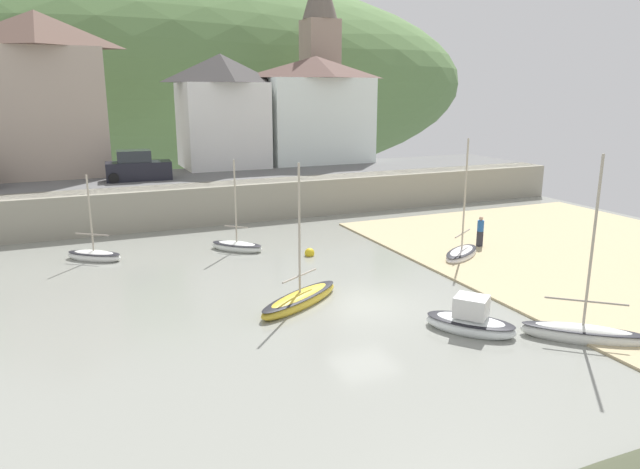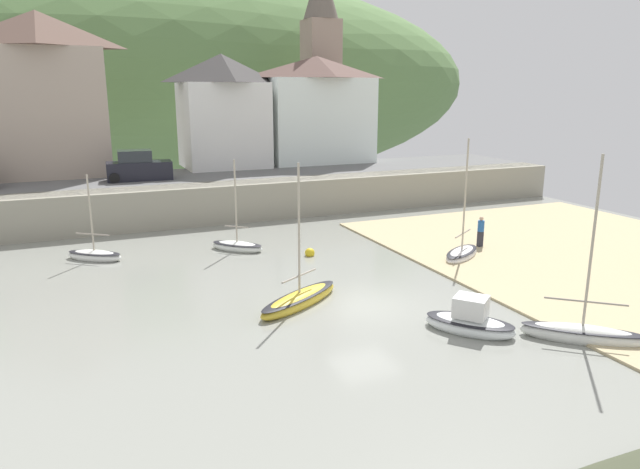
# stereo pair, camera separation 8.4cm
# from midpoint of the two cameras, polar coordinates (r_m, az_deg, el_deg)

# --- Properties ---
(ground) EXTENTS (48.00, 41.00, 0.61)m
(ground) POSITION_cam_midpoint_polar(r_m,az_deg,el_deg) (16.70, 25.16, -16.09)
(ground) COLOR gray
(quay_seawall) EXTENTS (48.00, 9.40, 2.40)m
(quay_seawall) POSITION_cam_midpoint_polar(r_m,az_deg,el_deg) (38.25, -7.69, 3.65)
(quay_seawall) COLOR gray
(quay_seawall) RESTS_ON ground
(hillside_backdrop) EXTENTS (80.00, 44.00, 25.57)m
(hillside_backdrop) POSITION_cam_midpoint_polar(r_m,az_deg,el_deg) (74.86, -14.91, 14.19)
(hillside_backdrop) COLOR #5C8048
(hillside_backdrop) RESTS_ON ground
(waterfront_building_left) EXTENTS (8.00, 5.55, 10.79)m
(waterfront_building_left) POSITION_cam_midpoint_polar(r_m,az_deg,el_deg) (44.01, -25.44, 12.35)
(waterfront_building_left) COLOR tan
(waterfront_building_left) RESTS_ON ground
(waterfront_building_centre) EXTENTS (6.39, 5.77, 8.35)m
(waterfront_building_centre) POSITION_cam_midpoint_polar(r_m,az_deg,el_deg) (45.35, -9.45, 11.94)
(waterfront_building_centre) COLOR silver
(waterfront_building_centre) RESTS_ON ground
(waterfront_building_right) EXTENTS (8.70, 5.31, 8.34)m
(waterfront_building_right) POSITION_cam_midpoint_polar(r_m,az_deg,el_deg) (47.79, -0.24, 12.20)
(waterfront_building_right) COLOR white
(waterfront_building_right) RESTS_ON ground
(church_with_spire) EXTENTS (3.00, 3.00, 16.53)m
(church_with_spire) POSITION_cam_midpoint_polar(r_m,az_deg,el_deg) (52.33, 0.15, 17.05)
(church_with_spire) COLOR gray
(church_with_spire) RESTS_ON ground
(sailboat_blue_trim) EXTENTS (4.39, 3.27, 5.71)m
(sailboat_blue_trim) POSITION_cam_midpoint_polar(r_m,az_deg,el_deg) (22.77, -1.91, -6.34)
(sailboat_blue_trim) COLOR gold
(sailboat_blue_trim) RESTS_ON ground
(rowboat_small_beached) EXTENTS (2.89, 2.52, 4.36)m
(rowboat_small_beached) POSITION_cam_midpoint_polar(r_m,az_deg,el_deg) (30.77, -21.18, -1.89)
(rowboat_small_beached) COLOR white
(rowboat_small_beached) RESTS_ON ground
(dinghy_open_wooden) EXTENTS (2.81, 2.79, 4.88)m
(dinghy_open_wooden) POSITION_cam_midpoint_polar(r_m,az_deg,el_deg) (30.68, -8.05, -1.10)
(dinghy_open_wooden) COLOR white
(dinghy_open_wooden) RESTS_ON ground
(fishing_boat_green) EXTENTS (3.58, 3.27, 6.42)m
(fishing_boat_green) POSITION_cam_midpoint_polar(r_m,az_deg,el_deg) (21.51, 24.42, -8.81)
(fishing_boat_green) COLOR silver
(fishing_boat_green) RESTS_ON ground
(motorboat_with_cabin) EXTENTS (3.24, 2.68, 6.08)m
(motorboat_with_cabin) POSITION_cam_midpoint_polar(r_m,az_deg,el_deg) (29.77, 13.81, -1.80)
(motorboat_with_cabin) COLOR white
(motorboat_with_cabin) RESTS_ON ground
(sailboat_white_hull) EXTENTS (3.01, 3.28, 1.43)m
(sailboat_white_hull) POSITION_cam_midpoint_polar(r_m,az_deg,el_deg) (21.02, 14.60, -8.31)
(sailboat_white_hull) COLOR white
(sailboat_white_hull) RESTS_ON ground
(parked_car_by_wall) EXTENTS (4.19, 1.93, 1.95)m
(parked_car_by_wall) POSITION_cam_midpoint_polar(r_m,az_deg,el_deg) (40.01, -17.32, 6.28)
(parked_car_by_wall) COLOR black
(parked_car_by_wall) RESTS_ON ground
(person_on_slipway) EXTENTS (0.34, 0.34, 1.62)m
(person_on_slipway) POSITION_cam_midpoint_polar(r_m,az_deg,el_deg) (31.71, 15.57, 0.41)
(person_on_slipway) COLOR #282833
(person_on_slipway) RESTS_ON ground
(mooring_buoy) EXTENTS (0.50, 0.50, 0.50)m
(mooring_buoy) POSITION_cam_midpoint_polar(r_m,az_deg,el_deg) (29.37, -0.93, -1.82)
(mooring_buoy) COLOR yellow
(mooring_buoy) RESTS_ON ground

